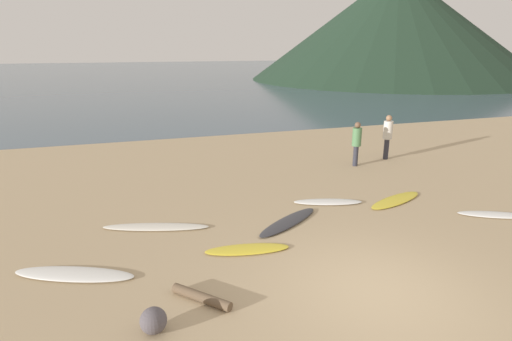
% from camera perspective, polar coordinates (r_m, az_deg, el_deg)
% --- Properties ---
extents(ground_plane, '(120.00, 120.00, 0.20)m').
position_cam_1_polar(ground_plane, '(16.90, -2.68, 1.27)').
color(ground_plane, tan).
rests_on(ground_plane, ground).
extents(ocean_water, '(140.00, 100.00, 0.01)m').
position_cam_1_polar(ocean_water, '(70.66, -14.76, 12.75)').
color(ocean_water, '#475B6B').
rests_on(ocean_water, ground).
extents(headland_hill, '(37.25, 37.25, 13.72)m').
position_cam_1_polar(headland_hill, '(60.21, 18.50, 18.37)').
color(headland_hill, '#1E3323').
rests_on(headland_hill, ground).
extents(surfboard_0, '(2.51, 1.49, 0.09)m').
position_cam_1_polar(surfboard_0, '(9.29, -23.75, -12.92)').
color(surfboard_0, white).
rests_on(surfboard_0, ground).
extents(surfboard_1, '(2.70, 1.24, 0.08)m').
position_cam_1_polar(surfboard_1, '(10.86, -13.60, -7.55)').
color(surfboard_1, silver).
rests_on(surfboard_1, ground).
extents(surfboard_2, '(1.98, 0.84, 0.07)m').
position_cam_1_polar(surfboard_2, '(9.50, -1.21, -10.78)').
color(surfboard_2, yellow).
rests_on(surfboard_2, ground).
extents(surfboard_3, '(2.25, 1.72, 0.08)m').
position_cam_1_polar(surfboard_3, '(10.88, 4.47, -7.05)').
color(surfboard_3, '#333338').
rests_on(surfboard_3, ground).
extents(surfboard_4, '(2.06, 1.07, 0.09)m').
position_cam_1_polar(surfboard_4, '(12.33, 9.87, -4.27)').
color(surfboard_4, white).
rests_on(surfboard_4, ground).
extents(surfboard_5, '(2.30, 1.35, 0.07)m').
position_cam_1_polar(surfboard_5, '(13.00, 18.68, -3.88)').
color(surfboard_5, yellow).
rests_on(surfboard_5, ground).
extents(surfboard_6, '(1.98, 1.28, 0.08)m').
position_cam_1_polar(surfboard_6, '(13.02, 30.12, -5.29)').
color(surfboard_6, white).
rests_on(surfboard_6, ground).
extents(person_0, '(0.34, 0.34, 1.69)m').
position_cam_1_polar(person_0, '(16.12, 13.69, 4.06)').
color(person_0, '#2D2D38').
rests_on(person_0, ground).
extents(person_1, '(0.36, 0.36, 1.79)m').
position_cam_1_polar(person_1, '(17.43, 17.67, 4.89)').
color(person_1, '#2D2D38').
rests_on(person_1, ground).
extents(driftwood_log, '(0.97, 1.03, 0.18)m').
position_cam_1_polar(driftwood_log, '(7.86, -7.53, -16.89)').
color(driftwood_log, brown).
rests_on(driftwood_log, ground).
extents(beach_rock_near, '(0.44, 0.44, 0.44)m').
position_cam_1_polar(beach_rock_near, '(7.24, -13.94, -19.41)').
color(beach_rock_near, '#524C51').
rests_on(beach_rock_near, ground).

